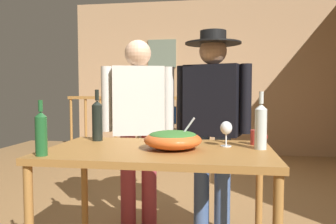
% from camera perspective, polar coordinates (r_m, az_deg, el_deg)
% --- Properties ---
extents(ground_plane, '(8.21, 8.21, 0.00)m').
position_cam_1_polar(ground_plane, '(3.31, 3.48, -17.13)').
color(ground_plane, olive).
extents(back_wall, '(4.91, 0.10, 2.84)m').
position_cam_1_polar(back_wall, '(6.25, 6.24, 5.88)').
color(back_wall, tan).
rests_on(back_wall, ground_plane).
extents(framed_picture, '(0.53, 0.03, 0.52)m').
position_cam_1_polar(framed_picture, '(6.31, -1.04, 10.01)').
color(framed_picture, slate).
extents(stair_railing, '(2.18, 0.10, 1.13)m').
position_cam_1_polar(stair_railing, '(5.44, -3.17, -1.94)').
color(stair_railing, '#9E6B33').
rests_on(stair_railing, ground_plane).
extents(tv_console, '(0.90, 0.40, 0.48)m').
position_cam_1_polar(tv_console, '(6.04, -0.46, -5.22)').
color(tv_console, '#38281E').
rests_on(tv_console, ground_plane).
extents(flat_screen_tv, '(0.53, 0.12, 0.41)m').
position_cam_1_polar(flat_screen_tv, '(5.95, -0.52, -0.63)').
color(flat_screen_tv, black).
rests_on(flat_screen_tv, tv_console).
extents(serving_table, '(1.38, 0.83, 0.82)m').
position_cam_1_polar(serving_table, '(2.08, -1.56, -8.42)').
color(serving_table, '#9E6B33').
rests_on(serving_table, ground_plane).
extents(salad_bowl, '(0.35, 0.35, 0.20)m').
position_cam_1_polar(salad_bowl, '(2.02, 0.83, -4.64)').
color(salad_bowl, '#DB5B23').
rests_on(salad_bowl, serving_table).
extents(wine_glass, '(0.08, 0.08, 0.16)m').
position_cam_1_polar(wine_glass, '(2.15, 9.97, -2.89)').
color(wine_glass, silver).
rests_on(wine_glass, serving_table).
extents(wine_bottle_dark, '(0.07, 0.07, 0.37)m').
position_cam_1_polar(wine_bottle_dark, '(2.41, -12.07, -1.30)').
color(wine_bottle_dark, black).
rests_on(wine_bottle_dark, serving_table).
extents(wine_bottle_green, '(0.06, 0.06, 0.31)m').
position_cam_1_polar(wine_bottle_green, '(1.95, -20.98, -3.34)').
color(wine_bottle_green, '#1E5628').
rests_on(wine_bottle_green, serving_table).
extents(wine_bottle_clear, '(0.07, 0.07, 0.35)m').
position_cam_1_polar(wine_bottle_clear, '(2.09, 15.67, -2.26)').
color(wine_bottle_clear, silver).
rests_on(wine_bottle_clear, serving_table).
extents(mug_red, '(0.11, 0.08, 0.10)m').
position_cam_1_polar(mug_red, '(2.27, 14.99, -4.23)').
color(mug_red, '#B7332D').
rests_on(mug_red, serving_table).
extents(person_standing_left, '(0.59, 0.33, 1.60)m').
position_cam_1_polar(person_standing_left, '(2.82, -5.14, -0.93)').
color(person_standing_left, '#9E3842').
rests_on(person_standing_left, ground_plane).
extents(person_standing_right, '(0.61, 0.45, 1.66)m').
position_cam_1_polar(person_standing_right, '(2.74, 7.65, -0.08)').
color(person_standing_right, '#3D5684').
rests_on(person_standing_right, ground_plane).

